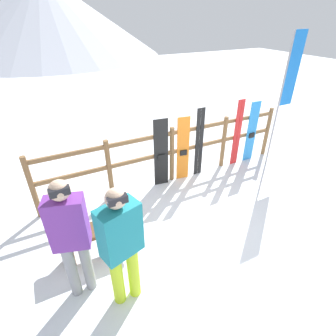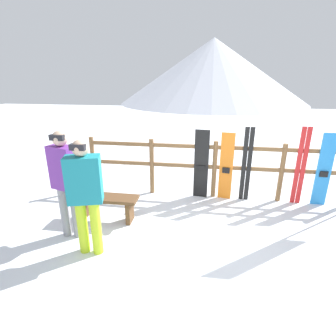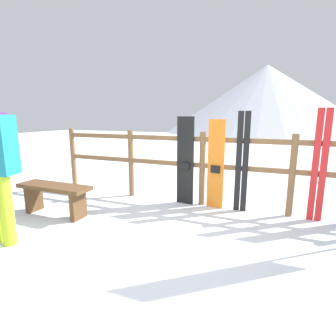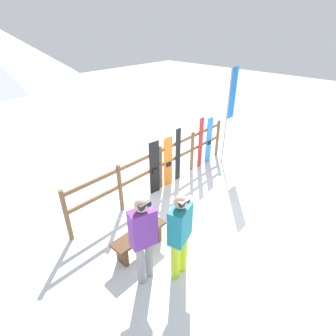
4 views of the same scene
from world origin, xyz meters
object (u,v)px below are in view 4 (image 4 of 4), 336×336
(snowboard_blue, at_px, (209,140))
(rental_flag, at_px, (230,104))
(person_teal, at_px, (180,232))
(ski_pair_black, at_px, (178,155))
(snowboard_black_stripe, at_px, (155,168))
(person_purple, at_px, (143,235))
(bench, at_px, (140,237))
(ski_pair_red, at_px, (201,143))
(snowboard_orange, at_px, (168,162))

(snowboard_blue, distance_m, rental_flag, 1.30)
(person_teal, xyz_separation_m, rental_flag, (4.43, 1.83, 0.92))
(ski_pair_black, bearing_deg, snowboard_blue, -0.13)
(snowboard_black_stripe, bearing_deg, person_purple, -138.16)
(bench, bearing_deg, rental_flag, 10.96)
(snowboard_black_stripe, height_order, rental_flag, rental_flag)
(bench, height_order, ski_pair_black, ski_pair_black)
(snowboard_black_stripe, distance_m, ski_pair_black, 0.95)
(ski_pair_black, bearing_deg, person_purple, -148.35)
(ski_pair_red, bearing_deg, snowboard_black_stripe, -179.90)
(person_purple, height_order, ski_pair_black, person_purple)
(snowboard_black_stripe, relative_size, snowboard_blue, 0.99)
(ski_pair_black, distance_m, ski_pair_red, 1.08)
(person_purple, relative_size, rental_flag, 0.60)
(rental_flag, bearing_deg, snowboard_blue, 133.40)
(person_teal, relative_size, snowboard_black_stripe, 1.17)
(ski_pair_black, bearing_deg, ski_pair_red, 0.00)
(snowboard_black_stripe, relative_size, rental_flag, 0.50)
(ski_pair_black, relative_size, ski_pair_red, 0.98)
(ski_pair_black, xyz_separation_m, rental_flag, (1.91, -0.40, 1.14))
(snowboard_black_stripe, bearing_deg, snowboard_orange, -0.00)
(bench, relative_size, person_purple, 0.67)
(person_teal, bearing_deg, person_purple, 143.86)
(snowboard_orange, bearing_deg, bench, -150.12)
(person_purple, distance_m, ski_pair_red, 4.52)
(person_teal, height_order, ski_pair_red, person_teal)
(ski_pair_black, relative_size, snowboard_blue, 1.05)
(snowboard_black_stripe, relative_size, snowboard_orange, 1.03)
(person_purple, xyz_separation_m, person_teal, (0.50, -0.37, -0.03))
(snowboard_orange, distance_m, snowboard_blue, 1.94)
(snowboard_black_stripe, bearing_deg, ski_pair_black, 0.21)
(person_purple, distance_m, ski_pair_black, 3.57)
(bench, xyz_separation_m, rental_flag, (4.55, 0.88, 1.59))
(snowboard_black_stripe, xyz_separation_m, ski_pair_red, (2.02, 0.00, 0.06))
(snowboard_blue, xyz_separation_m, rental_flag, (0.38, -0.40, 1.18))
(snowboard_black_stripe, distance_m, ski_pair_red, 2.02)
(snowboard_black_stripe, distance_m, rental_flag, 3.12)
(snowboard_orange, relative_size, snowboard_blue, 0.96)
(person_purple, bearing_deg, snowboard_black_stripe, 41.84)
(snowboard_black_stripe, bearing_deg, bench, -142.97)
(person_teal, bearing_deg, ski_pair_red, 31.83)
(bench, bearing_deg, person_teal, -82.76)
(person_teal, distance_m, snowboard_blue, 4.63)
(rental_flag, bearing_deg, ski_pair_red, 154.12)
(snowboard_black_stripe, bearing_deg, snowboard_blue, 0.00)
(snowboard_blue, bearing_deg, rental_flag, -46.60)
(snowboard_black_stripe, distance_m, snowboard_blue, 2.48)
(person_purple, bearing_deg, snowboard_blue, 22.24)
(ski_pair_black, height_order, snowboard_blue, ski_pair_black)
(bench, relative_size, snowboard_orange, 0.82)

